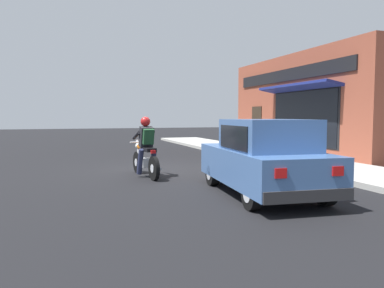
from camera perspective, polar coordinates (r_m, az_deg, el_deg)
The scene contains 7 objects.
ground_plane at distance 11.46m, azimuth -4.22°, elevation -3.94°, with size 80.00×80.00×0.00m, color black.
sidewalk_curb at distance 15.99m, azimuth 9.59°, elevation -1.41°, with size 2.60×22.00×0.14m, color #ADAAA3.
storefront_building at distance 16.39m, azimuth 15.04°, elevation 5.78°, with size 1.25×9.32×4.20m.
motorcycle_with_rider at distance 10.15m, azimuth -7.09°, elevation -1.18°, with size 0.61×2.02×1.62m.
car_hatchback at distance 7.87m, azimuth 10.81°, elevation -2.15°, with size 1.99×3.92×1.57m.
trash_bin at distance 16.62m, azimuth 5.19°, elevation 0.81°, with size 0.56×0.56×0.98m.
fire_hydrant at distance 19.32m, azimuth 5.24°, elevation 1.10°, with size 0.36×0.24×0.88m.
Camera 1 is at (-2.88, -10.97, 1.64)m, focal length 35.00 mm.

